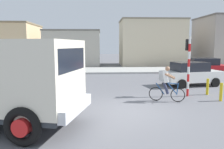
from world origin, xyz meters
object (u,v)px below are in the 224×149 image
object	(u,v)px
pedestrian_near_kerb	(54,68)
bollard_near	(221,92)
cyclist	(167,84)
car_far_side	(2,75)
bollard_far	(208,87)
car_red_near	(203,67)
car_white_mid	(191,74)
truck_foreground	(0,78)
traffic_light_pole	(189,58)

from	to	relation	value
pedestrian_near_kerb	bollard_near	xyz separation A→B (m)	(9.76, -8.30, -0.40)
cyclist	pedestrian_near_kerb	distance (m)	10.83
car_far_side	pedestrian_near_kerb	xyz separation A→B (m)	(2.58, 3.98, 0.03)
car_far_side	pedestrian_near_kerb	size ratio (longest dim) A/B	2.58
car_far_side	bollard_far	xyz separation A→B (m)	(12.34, -2.91, -0.37)
car_red_near	car_white_mid	world-z (taller)	same
car_far_side	bollard_near	bearing A→B (deg)	-19.25
cyclist	car_red_near	xyz separation A→B (m)	(5.87, 8.77, -0.05)
truck_foreground	car_white_mid	world-z (taller)	truck_foreground
car_red_near	car_far_side	size ratio (longest dim) A/B	0.99
cyclist	bollard_far	xyz separation A→B (m)	(2.69, 1.31, -0.41)
car_red_near	car_far_side	xyz separation A→B (m)	(-15.52, -4.56, 0.00)
cyclist	bollard_near	size ratio (longest dim) A/B	1.91
car_far_side	pedestrian_near_kerb	world-z (taller)	pedestrian_near_kerb
truck_foreground	car_white_mid	xyz separation A→B (m)	(9.48, 7.20, -0.85)
car_white_mid	bollard_far	distance (m)	2.88
car_far_side	bollard_far	bearing A→B (deg)	-13.27
truck_foreground	car_red_near	distance (m)	17.18
cyclist	car_white_mid	size ratio (longest dim) A/B	0.40
car_far_side	bollard_near	xyz separation A→B (m)	(12.34, -4.31, -0.37)
car_red_near	car_white_mid	distance (m)	5.49
traffic_light_pole	car_far_side	distance (m)	11.61
car_white_mid	truck_foreground	bearing A→B (deg)	-142.76
traffic_light_pole	bollard_far	size ratio (longest dim) A/B	3.56
car_far_side	bollard_near	size ratio (longest dim) A/B	4.64
traffic_light_pole	bollard_near	world-z (taller)	traffic_light_pole
truck_foreground	car_red_near	bearing A→B (deg)	43.55
car_red_near	car_far_side	distance (m)	16.17
traffic_light_pole	car_far_side	world-z (taller)	traffic_light_pole
car_white_mid	bollard_far	bearing A→B (deg)	-94.27
traffic_light_pole	car_far_side	bearing A→B (deg)	164.29
truck_foreground	car_far_side	world-z (taller)	truck_foreground
car_white_mid	pedestrian_near_kerb	xyz separation A→B (m)	(-9.98, 4.05, 0.03)
traffic_light_pole	pedestrian_near_kerb	world-z (taller)	traffic_light_pole
cyclist	bollard_near	world-z (taller)	cyclist
car_white_mid	car_far_side	distance (m)	12.56
bollard_far	traffic_light_pole	bearing A→B (deg)	-170.12
traffic_light_pole	bollard_far	bearing A→B (deg)	9.88
bollard_near	car_white_mid	bearing A→B (deg)	87.13
truck_foreground	car_far_side	xyz separation A→B (m)	(-3.08, 7.27, -0.85)
traffic_light_pole	car_white_mid	distance (m)	3.61
car_white_mid	car_far_side	xyz separation A→B (m)	(-12.56, 0.06, 0.00)
car_white_mid	pedestrian_near_kerb	distance (m)	10.77
cyclist	pedestrian_near_kerb	size ratio (longest dim) A/B	1.06
traffic_light_pole	bollard_near	size ratio (longest dim) A/B	3.56
car_white_mid	bollard_far	xyz separation A→B (m)	(-0.21, -2.85, -0.37)
traffic_light_pole	bollard_near	distance (m)	2.35
car_white_mid	bollard_near	world-z (taller)	car_white_mid
traffic_light_pole	bollard_near	bearing A→B (deg)	-43.89
car_red_near	bollard_far	xyz separation A→B (m)	(-3.17, -7.47, -0.37)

